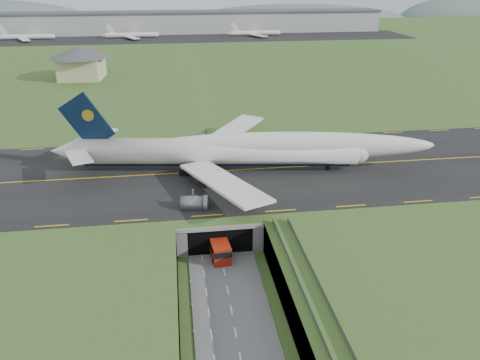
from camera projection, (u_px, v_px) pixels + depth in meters
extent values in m
plane|color=#3E6026|center=(226.00, 280.00, 79.39)|extent=(900.00, 900.00, 0.00)
cube|color=gray|center=(225.00, 265.00, 78.17)|extent=(800.00, 800.00, 6.00)
cube|color=slate|center=(231.00, 308.00, 72.57)|extent=(12.00, 75.00, 0.20)
cube|color=black|center=(209.00, 172.00, 106.75)|extent=(800.00, 44.00, 0.18)
cube|color=gray|center=(215.00, 201.00, 94.33)|extent=(16.00, 22.00, 1.00)
cube|color=gray|center=(181.00, 215.00, 94.46)|extent=(2.00, 22.00, 6.00)
cube|color=gray|center=(249.00, 210.00, 96.24)|extent=(2.00, 22.00, 6.00)
cube|color=black|center=(217.00, 227.00, 91.03)|extent=(12.00, 12.00, 5.00)
cube|color=#A8A8A3|center=(220.00, 228.00, 84.30)|extent=(17.00, 0.50, 0.80)
cube|color=#A8A8A3|center=(323.00, 320.00, 61.70)|extent=(3.00, 53.00, 0.50)
cube|color=gray|center=(313.00, 317.00, 61.22)|extent=(0.06, 53.00, 1.00)
cube|color=gray|center=(334.00, 315.00, 61.58)|extent=(0.06, 53.00, 1.00)
cylinder|color=#A8A8A3|center=(316.00, 325.00, 65.19)|extent=(0.90, 0.90, 5.60)
cylinder|color=#A8A8A3|center=(295.00, 275.00, 76.04)|extent=(0.90, 0.90, 5.60)
cylinder|color=white|center=(217.00, 151.00, 105.60)|extent=(63.60, 14.78, 5.97)
sphere|color=white|center=(357.00, 151.00, 105.59)|extent=(6.61, 6.61, 5.85)
cone|color=white|center=(64.00, 151.00, 105.61)|extent=(7.25, 6.53, 5.67)
ellipsoid|color=white|center=(293.00, 145.00, 105.05)|extent=(64.09, 14.39, 6.26)
ellipsoid|color=black|center=(353.00, 148.00, 105.28)|extent=(4.50, 3.17, 2.09)
cylinder|color=black|center=(217.00, 161.00, 106.55)|extent=(59.98, 10.91, 2.51)
cube|color=white|center=(227.00, 134.00, 119.60)|extent=(22.36, 26.02, 2.51)
cube|color=white|center=(97.00, 135.00, 111.42)|extent=(9.43, 10.77, 0.96)
cube|color=white|center=(223.00, 182.00, 92.36)|extent=(16.50, 28.35, 2.51)
cube|color=white|center=(78.00, 156.00, 98.65)|extent=(7.45, 11.08, 0.96)
cube|color=black|center=(87.00, 121.00, 102.76)|extent=(11.82, 2.21, 13.19)
cylinder|color=gold|center=(88.00, 115.00, 102.19)|extent=(2.68, 1.01, 2.61)
cylinder|color=slate|center=(221.00, 153.00, 115.24)|extent=(5.23, 3.72, 3.08)
cylinder|color=slate|center=(206.00, 140.00, 124.18)|extent=(5.23, 3.72, 3.08)
cylinder|color=slate|center=(218.00, 183.00, 99.07)|extent=(5.23, 3.72, 3.08)
cylinder|color=slate|center=(193.00, 203.00, 90.13)|extent=(5.23, 3.72, 3.08)
cylinder|color=black|center=(327.00, 168.00, 107.28)|extent=(1.08, 0.61, 1.03)
cube|color=black|center=(199.00, 167.00, 107.23)|extent=(6.45, 7.24, 1.31)
cube|color=#AA1F0B|center=(219.00, 246.00, 85.64)|extent=(3.93, 8.77, 3.41)
cube|color=black|center=(219.00, 243.00, 85.36)|extent=(4.01, 8.89, 1.14)
cube|color=black|center=(219.00, 253.00, 86.22)|extent=(3.66, 8.18, 0.57)
cylinder|color=black|center=(214.00, 262.00, 83.33)|extent=(0.49, 1.05, 1.02)
cylinder|color=black|center=(208.00, 245.00, 88.37)|extent=(0.49, 1.05, 1.02)
cylinder|color=black|center=(230.00, 259.00, 83.94)|extent=(0.49, 1.05, 1.02)
cylinder|color=black|center=(224.00, 243.00, 88.99)|extent=(0.49, 1.05, 1.02)
cube|color=#C7BC90|center=(82.00, 68.00, 198.13)|extent=(18.14, 18.14, 9.02)
cone|color=#4C4C51|center=(79.00, 52.00, 195.37)|extent=(26.61, 26.61, 4.51)
cube|color=#B2B2B2|center=(180.00, 23.00, 345.14)|extent=(300.00, 22.00, 15.00)
cube|color=#4C4C51|center=(180.00, 12.00, 342.08)|extent=(302.00, 24.00, 1.20)
cube|color=black|center=(182.00, 38.00, 321.01)|extent=(320.00, 50.00, 0.08)
cylinder|color=white|center=(26.00, 37.00, 311.58)|extent=(34.00, 3.20, 3.20)
cylinder|color=white|center=(131.00, 35.00, 320.37)|extent=(34.00, 3.20, 3.20)
cylinder|color=white|center=(255.00, 33.00, 331.32)|extent=(34.00, 3.20, 3.20)
ellipsoid|color=slate|center=(294.00, 26.00, 485.11)|extent=(260.00, 91.00, 44.00)
ellipsoid|color=slate|center=(472.00, 24.00, 510.61)|extent=(180.00, 63.00, 60.00)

